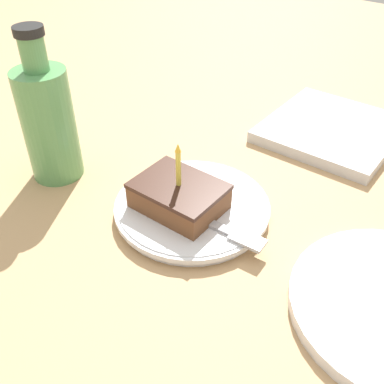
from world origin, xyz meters
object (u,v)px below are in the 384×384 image
object	(u,v)px
plate	(192,207)
marble_board	(332,130)
cake_slice	(179,195)
bottle	(48,121)
fork	(215,225)

from	to	relation	value
plate	marble_board	distance (m)	0.33
cake_slice	marble_board	size ratio (longest dim) A/B	0.52
plate	marble_board	size ratio (longest dim) A/B	0.95
bottle	marble_board	size ratio (longest dim) A/B	1.01
cake_slice	fork	bearing A→B (deg)	86.13
marble_board	plate	bearing A→B (deg)	-11.50
fork	marble_board	distance (m)	0.35
cake_slice	bottle	bearing A→B (deg)	-81.72
cake_slice	fork	xyz separation A→B (m)	(0.00, 0.06, -0.02)
marble_board	fork	bearing A→B (deg)	-2.09
cake_slice	marble_board	xyz separation A→B (m)	(-0.34, 0.07, -0.03)
cake_slice	marble_board	distance (m)	0.35
plate	cake_slice	distance (m)	0.03
plate	cake_slice	size ratio (longest dim) A/B	1.85
plate	marble_board	bearing A→B (deg)	168.50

